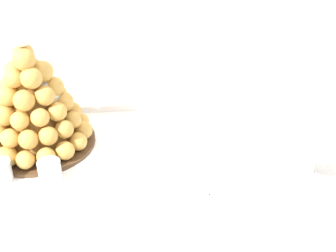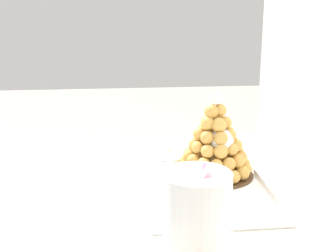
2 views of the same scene
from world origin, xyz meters
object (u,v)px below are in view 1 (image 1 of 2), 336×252
object	(u,v)px
dessert_cup_mid_right	(111,169)
serving_tray	(60,155)
croquembouche	(32,104)
dessert_cup_right	(169,165)
dessert_cup_centre	(50,173)
macaron_goblet	(323,109)
wine_glass	(45,94)

from	to	relation	value
dessert_cup_mid_right	serving_tray	bearing A→B (deg)	140.91
croquembouche	dessert_cup_right	xyz separation A→B (m)	(0.30, -0.15, -0.08)
dessert_cup_centre	serving_tray	bearing A→B (deg)	86.15
macaron_goblet	wine_glass	size ratio (longest dim) A/B	1.53
dessert_cup_centre	dessert_cup_right	size ratio (longest dim) A/B	0.90
macaron_goblet	dessert_cup_centre	bearing A→B (deg)	178.28
serving_tray	wine_glass	bearing A→B (deg)	110.56
dessert_cup_right	serving_tray	bearing A→B (deg)	157.49
dessert_cup_right	wine_glass	bearing A→B (deg)	148.23
serving_tray	dessert_cup_right	xyz separation A→B (m)	(0.24, -0.10, 0.03)
serving_tray	dessert_cup_right	distance (m)	0.26
serving_tray	dessert_cup_mid_right	xyz separation A→B (m)	(0.12, -0.10, 0.02)
croquembouche	dessert_cup_centre	distance (m)	0.18
serving_tray	dessert_cup_centre	bearing A→B (deg)	-93.85
macaron_goblet	wine_glass	distance (m)	0.61
dessert_cup_mid_right	macaron_goblet	size ratio (longest dim) A/B	0.18
dessert_cup_centre	macaron_goblet	xyz separation A→B (m)	(0.56, -0.02, 0.13)
serving_tray	dessert_cup_centre	xyz separation A→B (m)	(-0.01, -0.10, 0.03)
dessert_cup_mid_right	dessert_cup_right	size ratio (longest dim) A/B	0.85
macaron_goblet	dessert_cup_mid_right	bearing A→B (deg)	177.25
croquembouche	dessert_cup_mid_right	bearing A→B (deg)	-40.58
dessert_cup_mid_right	dessert_cup_right	world-z (taller)	dessert_cup_right
dessert_cup_centre	macaron_goblet	bearing A→B (deg)	-1.72
wine_glass	dessert_cup_right	bearing A→B (deg)	-31.77
dessert_cup_mid_right	dessert_cup_right	distance (m)	0.12
wine_glass	serving_tray	bearing A→B (deg)	-69.44
dessert_cup_centre	dessert_cup_right	xyz separation A→B (m)	(0.25, 0.00, 0.00)
dessert_cup_centre	dessert_cup_mid_right	world-z (taller)	dessert_cup_centre
dessert_cup_centre	dessert_cup_right	world-z (taller)	dessert_cup_right
dessert_cup_mid_right	wine_glass	world-z (taller)	wine_glass
dessert_cup_mid_right	wine_glass	size ratio (longest dim) A/B	0.27
dessert_cup_centre	wine_glass	xyz separation A→B (m)	(-0.02, 0.17, 0.10)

